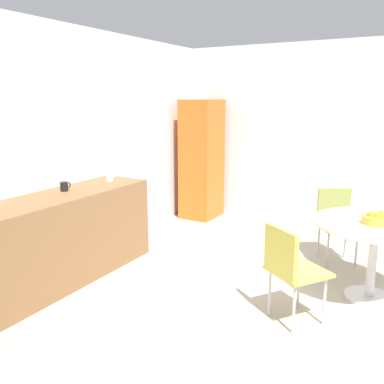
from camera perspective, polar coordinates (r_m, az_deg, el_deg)
ground_plane at (r=3.55m, az=19.18°, el=-18.93°), size 6.00×6.00×0.00m
wall_back at (r=4.61m, az=-19.15°, el=5.56°), size 6.00×0.10×2.60m
counter_block at (r=4.39m, az=-17.37°, el=-6.03°), size 2.09×0.60×0.90m
locker_cabinet at (r=6.38m, az=1.36°, el=4.52°), size 0.60×0.50×1.81m
round_table at (r=4.09m, az=23.97°, el=-5.71°), size 1.09×1.09×0.74m
chair_olive at (r=4.96m, az=19.31°, el=-3.17°), size 0.58×0.58×0.83m
chair_yellow at (r=3.47m, az=13.29°, el=-9.63°), size 0.58×0.58×0.83m
fruit_bowl at (r=3.98m, az=24.23°, el=-3.42°), size 0.26×0.26×0.13m
mug_white at (r=4.41m, az=-17.26°, el=0.75°), size 0.13×0.08×0.09m
mug_green at (r=4.83m, az=-11.28°, el=2.09°), size 0.13×0.08×0.09m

